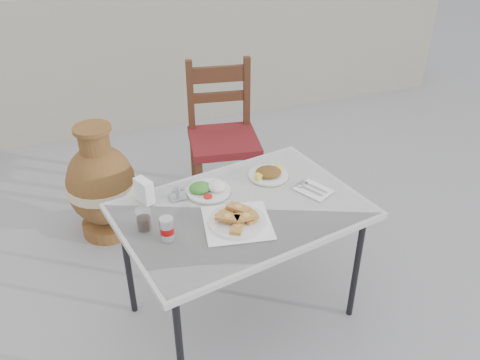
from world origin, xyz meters
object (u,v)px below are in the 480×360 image
object	(u,v)px
salad_rice_plate	(208,189)
condiment_caddy	(178,194)
salad_chopped_plate	(268,173)
chair	(223,136)
soda_can	(167,229)
cafe_table	(242,216)
cola_glass	(144,221)
napkin_holder	(144,191)
terracotta_urn	(102,186)
pide_plate	(237,218)

from	to	relation	value
salad_rice_plate	condiment_caddy	bearing A→B (deg)	179.39
salad_chopped_plate	chair	distance (m)	0.85
soda_can	cafe_table	bearing A→B (deg)	16.23
chair	condiment_caddy	bearing A→B (deg)	-111.04
salad_chopped_plate	condiment_caddy	world-z (taller)	condiment_caddy
cola_glass	napkin_holder	bearing A→B (deg)	78.63
salad_chopped_plate	terracotta_urn	xyz separation A→B (m)	(-0.81, 0.75, -0.35)
salad_chopped_plate	chair	size ratio (longest dim) A/B	0.21
soda_can	salad_rice_plate	bearing A→B (deg)	47.59
salad_rice_plate	terracotta_urn	size ratio (longest dim) A/B	0.29
napkin_holder	chair	bearing A→B (deg)	27.28
cola_glass	chair	size ratio (longest dim) A/B	0.10
pide_plate	salad_rice_plate	world-z (taller)	pide_plate
cola_glass	terracotta_urn	xyz separation A→B (m)	(-0.12, 0.98, -0.38)
salad_rice_plate	chair	world-z (taller)	chair
napkin_holder	terracotta_urn	world-z (taller)	napkin_holder
salad_chopped_plate	soda_can	bearing A→B (deg)	-151.28
terracotta_urn	condiment_caddy	bearing A→B (deg)	-67.78
chair	soda_can	bearing A→B (deg)	-108.89
pide_plate	cola_glass	xyz separation A→B (m)	(-0.40, 0.10, 0.02)
napkin_holder	soda_can	bearing A→B (deg)	-107.92
chair	cafe_table	bearing A→B (deg)	-93.75
cafe_table	condiment_caddy	size ratio (longest dim) A/B	15.26
salad_chopped_plate	chair	bearing A→B (deg)	88.74
cola_glass	napkin_holder	xyz separation A→B (m)	(0.04, 0.22, 0.02)
pide_plate	salad_rice_plate	bearing A→B (deg)	100.34
napkin_holder	salad_rice_plate	bearing A→B (deg)	-29.55
cafe_table	salad_chopped_plate	size ratio (longest dim) A/B	6.08
soda_can	terracotta_urn	world-z (taller)	soda_can
soda_can	cola_glass	xyz separation A→B (m)	(-0.08, 0.11, -0.01)
cafe_table	terracotta_urn	size ratio (longest dim) A/B	1.65
salad_rice_plate	condiment_caddy	distance (m)	0.15
soda_can	cola_glass	bearing A→B (deg)	126.60
napkin_holder	terracotta_urn	xyz separation A→B (m)	(-0.17, 0.76, -0.40)
salad_rice_plate	salad_chopped_plate	size ratio (longest dim) A/B	1.06
salad_chopped_plate	napkin_holder	bearing A→B (deg)	-179.03
salad_rice_plate	soda_can	distance (m)	0.40
cafe_table	chair	world-z (taller)	chair
chair	cola_glass	bearing A→B (deg)	-114.39
salad_rice_plate	cola_glass	size ratio (longest dim) A/B	2.22
condiment_caddy	cafe_table	bearing A→B (deg)	-35.21
salad_chopped_plate	cola_glass	bearing A→B (deg)	-161.87
napkin_holder	condiment_caddy	bearing A→B (deg)	-33.94
pide_plate	chair	xyz separation A→B (m)	(0.31, 1.16, -0.20)
salad_rice_plate	cola_glass	world-z (taller)	cola_glass
soda_can	napkin_holder	distance (m)	0.33
salad_chopped_plate	condiment_caddy	bearing A→B (deg)	-175.73
soda_can	chair	bearing A→B (deg)	61.70
pide_plate	soda_can	distance (m)	0.32
napkin_holder	condiment_caddy	size ratio (longest dim) A/B	1.43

